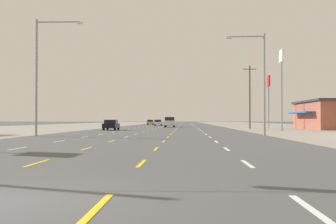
# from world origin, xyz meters

# --- Properties ---
(ground_plane) EXTENTS (572.00, 572.00, 0.00)m
(ground_plane) POSITION_xyz_m (0.00, 66.00, 0.00)
(ground_plane) COLOR #4C4C4F
(lot_apron_left) EXTENTS (28.00, 440.00, 0.01)m
(lot_apron_left) POSITION_xyz_m (-24.75, 66.00, 0.00)
(lot_apron_left) COLOR gray
(lot_apron_left) RESTS_ON ground
(lot_apron_right) EXTENTS (28.00, 440.00, 0.01)m
(lot_apron_right) POSITION_xyz_m (24.75, 66.00, 0.00)
(lot_apron_right) COLOR gray
(lot_apron_right) RESTS_ON ground
(lane_markings) EXTENTS (10.64, 227.60, 0.01)m
(lane_markings) POSITION_xyz_m (0.00, 104.50, 0.01)
(lane_markings) COLOR white
(lane_markings) RESTS_ON ground
(sedan_far_left_nearest) EXTENTS (1.80, 4.50, 1.46)m
(sedan_far_left_nearest) POSITION_xyz_m (-7.16, 54.54, 0.76)
(sedan_far_left_nearest) COLOR black
(sedan_far_left_nearest) RESTS_ON ground
(suv_center_turn_near) EXTENTS (1.98, 4.90, 1.98)m
(suv_center_turn_near) POSITION_xyz_m (0.15, 79.88, 1.03)
(suv_center_turn_near) COLOR silver
(suv_center_turn_near) RESTS_ON ground
(sedan_inner_left_mid) EXTENTS (1.80, 4.50, 1.46)m
(sedan_inner_left_mid) POSITION_xyz_m (-3.47, 101.80, 0.76)
(sedan_inner_left_mid) COLOR silver
(sedan_inner_left_mid) RESTS_ON ground
(sedan_far_left_midfar) EXTENTS (1.80, 4.50, 1.46)m
(sedan_far_left_midfar) POSITION_xyz_m (-6.92, 121.72, 0.76)
(sedan_far_left_midfar) COLOR #B28C33
(sedan_far_left_midfar) RESTS_ON ground
(pole_sign_right_row_1) EXTENTS (0.24, 1.94, 10.55)m
(pole_sign_right_row_1) POSITION_xyz_m (15.71, 50.99, 7.79)
(pole_sign_right_row_1) COLOR gray
(pole_sign_right_row_1) RESTS_ON ground
(pole_sign_right_row_2) EXTENTS (0.24, 1.94, 9.04)m
(pole_sign_right_row_2) POSITION_xyz_m (17.45, 69.63, 6.82)
(pole_sign_right_row_2) COLOR gray
(pole_sign_right_row_2) RESTS_ON ground
(streetlight_left_row_0) EXTENTS (4.30, 0.26, 10.49)m
(streetlight_left_row_0) POSITION_xyz_m (-9.74, 31.86, 6.05)
(streetlight_left_row_0) COLOR gray
(streetlight_left_row_0) RESTS_ON ground
(streetlight_right_row_0) EXTENTS (3.49, 0.26, 9.05)m
(streetlight_right_row_0) POSITION_xyz_m (9.81, 31.86, 5.21)
(streetlight_right_row_0) COLOR gray
(streetlight_right_row_0) RESTS_ON ground
(utility_pole_right_row_1) EXTENTS (2.20, 0.26, 10.33)m
(utility_pole_right_row_1) POSITION_xyz_m (13.71, 65.89, 5.36)
(utility_pole_right_row_1) COLOR brown
(utility_pole_right_row_1) RESTS_ON ground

